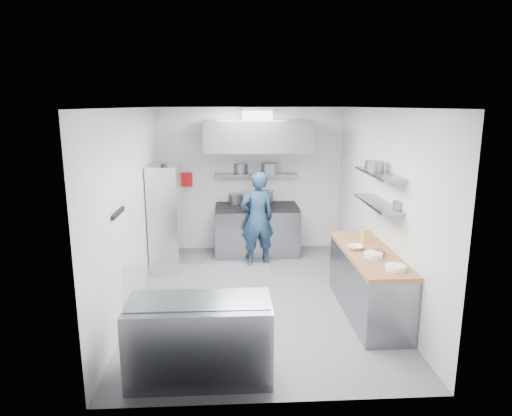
{
  "coord_description": "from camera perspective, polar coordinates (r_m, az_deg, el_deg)",
  "views": [
    {
      "loc": [
        -0.4,
        -6.4,
        2.84
      ],
      "look_at": [
        0.0,
        0.6,
        1.25
      ],
      "focal_mm": 32.0,
      "sensor_mm": 36.0,
      "label": 1
    }
  ],
  "objects": [
    {
      "name": "wall_shelf_lower",
      "position": [
        6.57,
        14.89,
        0.58
      ],
      "size": [
        0.3,
        1.3,
        0.04
      ],
      "primitive_type": "cube",
      "color": "gray",
      "rests_on": "wall_right"
    },
    {
      "name": "cooktop",
      "position": [
        8.73,
        0.09,
        0.13
      ],
      "size": [
        1.57,
        0.78,
        0.06
      ],
      "primitive_type": "cube",
      "color": "black",
      "rests_on": "gas_range"
    },
    {
      "name": "rack_bin_a",
      "position": [
        7.83,
        -11.46,
        -2.59
      ],
      "size": [
        0.16,
        0.2,
        0.18
      ],
      "primitive_type": "cube",
      "color": "white",
      "rests_on": "wire_rack"
    },
    {
      "name": "display_case",
      "position": [
        5.03,
        -7.03,
        -16.0
      ],
      "size": [
        1.5,
        0.7,
        0.85
      ],
      "primitive_type": "cube",
      "color": "gray",
      "rests_on": "floor"
    },
    {
      "name": "prep_counter_top",
      "position": [
        6.41,
        14.03,
        -5.52
      ],
      "size": [
        0.65,
        2.04,
        0.06
      ],
      "primitive_type": "cube",
      "color": "olive",
      "rests_on": "prep_counter_base"
    },
    {
      "name": "stock_pot_left",
      "position": [
        8.86,
        -2.57,
        1.17
      ],
      "size": [
        0.28,
        0.28,
        0.2
      ],
      "primitive_type": "cylinder",
      "color": "slate",
      "rests_on": "cooktop"
    },
    {
      "name": "knife_strip",
      "position": [
        5.82,
        -16.86,
        -0.59
      ],
      "size": [
        0.04,
        0.55,
        0.05
      ],
      "primitive_type": "cube",
      "color": "black",
      "rests_on": "wall_left"
    },
    {
      "name": "hood_duct",
      "position": [
        8.57,
        0.08,
        11.7
      ],
      "size": [
        0.55,
        0.55,
        0.24
      ],
      "primitive_type": "cube",
      "color": "slate",
      "rests_on": "extractor_hood"
    },
    {
      "name": "wall_back",
      "position": [
        9.03,
        -0.69,
        3.59
      ],
      "size": [
        3.6,
        2.8,
        0.02
      ],
      "primitive_type": "cube",
      "rotation": [
        1.57,
        0.0,
        0.0
      ],
      "color": "white",
      "rests_on": "floor"
    },
    {
      "name": "red_firebox",
      "position": [
        8.99,
        -8.67,
        3.54
      ],
      "size": [
        0.22,
        0.1,
        0.26
      ],
      "primitive_type": "cube",
      "color": "red",
      "rests_on": "wall_back"
    },
    {
      "name": "wire_rack",
      "position": [
        8.1,
        -11.19,
        -1.15
      ],
      "size": [
        0.5,
        0.9,
        1.85
      ],
      "primitive_type": "cube",
      "color": "silver",
      "rests_on": "floor"
    },
    {
      "name": "shelf_pot_d",
      "position": [
        6.58,
        14.59,
        5.12
      ],
      "size": [
        0.26,
        0.26,
        0.14
      ],
      "primitive_type": "cylinder",
      "color": "slate",
      "rests_on": "wall_shelf_upper"
    },
    {
      "name": "shelf_pot_c",
      "position": [
        6.22,
        17.67,
        0.39
      ],
      "size": [
        0.21,
        0.21,
        0.1
      ],
      "primitive_type": "cylinder",
      "color": "slate",
      "rests_on": "wall_shelf_lower"
    },
    {
      "name": "shelf_pot_b",
      "position": [
        8.69,
        1.69,
        4.89
      ],
      "size": [
        0.31,
        0.31,
        0.22
      ],
      "primitive_type": "cylinder",
      "color": "slate",
      "rests_on": "over_range_shelf"
    },
    {
      "name": "plate_stack_a",
      "position": [
        5.77,
        17.05,
        -7.13
      ],
      "size": [
        0.25,
        0.25,
        0.06
      ],
      "primitive_type": "cylinder",
      "color": "white",
      "rests_on": "prep_counter_top"
    },
    {
      "name": "wall_shelf_upper",
      "position": [
        6.5,
        15.1,
        4.2
      ],
      "size": [
        0.3,
        1.3,
        0.04
      ],
      "primitive_type": "cube",
      "color": "gray",
      "rests_on": "wall_right"
    },
    {
      "name": "extractor_hood",
      "position": [
        8.36,
        0.17,
        9.07
      ],
      "size": [
        1.9,
        1.15,
        0.55
      ],
      "primitive_type": "cube",
      "color": "gray",
      "rests_on": "wall_back"
    },
    {
      "name": "gas_range",
      "position": [
        8.84,
        0.09,
        -2.91
      ],
      "size": [
        1.6,
        0.8,
        0.9
      ],
      "primitive_type": "cube",
      "color": "gray",
      "rests_on": "floor"
    },
    {
      "name": "wall_right",
      "position": [
        6.92,
        15.34,
        0.31
      ],
      "size": [
        2.8,
        5.0,
        0.02
      ],
      "primitive_type": "cube",
      "rotation": [
        1.57,
        0.0,
        -1.57
      ],
      "color": "white",
      "rests_on": "floor"
    },
    {
      "name": "chef",
      "position": [
        8.15,
        0.16,
        -1.32
      ],
      "size": [
        0.71,
        0.55,
        1.71
      ],
      "primitive_type": "imported",
      "rotation": [
        0.0,
        0.0,
        3.39
      ],
      "color": "#1A334E",
      "rests_on": "floor"
    },
    {
      "name": "copper_pan",
      "position": [
        6.3,
        15.2,
        -5.32
      ],
      "size": [
        0.14,
        0.14,
        0.06
      ],
      "primitive_type": "cylinder",
      "color": "#D06A3A",
      "rests_on": "prep_counter_top"
    },
    {
      "name": "plate_stack_b",
      "position": [
        6.15,
        14.44,
        -5.72
      ],
      "size": [
        0.24,
        0.24,
        0.06
      ],
      "primitive_type": "cylinder",
      "color": "white",
      "rests_on": "prep_counter_top"
    },
    {
      "name": "floor",
      "position": [
        7.01,
        0.29,
        -11.11
      ],
      "size": [
        5.0,
        5.0,
        0.0
      ],
      "primitive_type": "plane",
      "color": "#5B5B5D",
      "rests_on": "ground"
    },
    {
      "name": "shelf_pot_a",
      "position": [
        9.0,
        -1.91,
        5.03
      ],
      "size": [
        0.28,
        0.28,
        0.18
      ],
      "primitive_type": "cylinder",
      "color": "slate",
      "rests_on": "over_range_shelf"
    },
    {
      "name": "mixing_bowl",
      "position": [
        6.44,
        12.3,
        -4.82
      ],
      "size": [
        0.22,
        0.22,
        0.05
      ],
      "primitive_type": "imported",
      "rotation": [
        0.0,
        0.0,
        -0.03
      ],
      "color": "white",
      "rests_on": "prep_counter_top"
    },
    {
      "name": "over_range_shelf",
      "position": [
        8.85,
        0.0,
        4.2
      ],
      "size": [
        1.6,
        0.3,
        0.04
      ],
      "primitive_type": "cube",
      "color": "gray",
      "rests_on": "wall_back"
    },
    {
      "name": "squeeze_bottle",
      "position": [
        6.77,
        13.25,
        -3.44
      ],
      "size": [
        0.07,
        0.07,
        0.18
      ],
      "primitive_type": "cylinder",
      "color": "yellow",
      "rests_on": "prep_counter_top"
    },
    {
      "name": "rack_jar",
      "position": [
        7.66,
        -11.38,
        4.72
      ],
      "size": [
        0.11,
        0.11,
        0.18
      ],
      "primitive_type": "cylinder",
      "color": "black",
      "rests_on": "wire_rack"
    },
    {
      "name": "stock_pot_mid",
      "position": [
        8.96,
        1.19,
        1.44
      ],
      "size": [
        0.31,
        0.31,
        0.24
      ],
      "primitive_type": "cylinder",
      "color": "slate",
      "rests_on": "cooktop"
    },
    {
      "name": "ceiling",
      "position": [
        6.41,
        0.31,
        12.42
      ],
      "size": [
        5.0,
        5.0,
        0.0
      ],
      "primitive_type": "plane",
      "rotation": [
        3.14,
        0.0,
        0.0
      ],
      "color": "silver",
      "rests_on": "wall_back"
    },
    {
      "name": "display_glass",
      "position": [
        4.64,
        -7.34,
        -9.72
      ],
      "size": [
        1.47,
        0.19,
        0.42
      ],
      "primitive_type": "cube",
      "rotation": [
        -0.38,
        0.0,
        0.0
      ],
      "color": "silver",
      "rests_on": "display_case"
    },
    {
      "name": "wall_left",
      "position": [
        6.71,
        -15.23,
        -0.07
      ],
      "size": [
        2.8,
        5.0,
        0.02
      ],
      "primitive_type": "cube",
      "rotation": [
        1.57,
        0.0,
        1.57
      ],
      "color": "white",
      "rests_on": "floor"
    },
    {
      "name": "prep_counter_base",
      "position": [
        6.56,
        13.81,
        -9.26
      ],
      "size": [
        0.62,
        2.0,
        0.84
      ],
      "primitive_type": "cube",
      "color": "gray",
      "rests_on": "floor"
    },
    {
      "name": "rack_bin_b",
      "position": [
        8.03,
        -11.3,
        1.46
      ],
      "size": [
        0.13,
        0.16,
        0.14
      ],
      "primitive_type": "cube",
      "color": "yellow",
      "rests_on": "wire_rack"
    },
    {
      "name": "wall_front",
      "position": [
        4.18,
        2.45,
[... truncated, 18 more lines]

